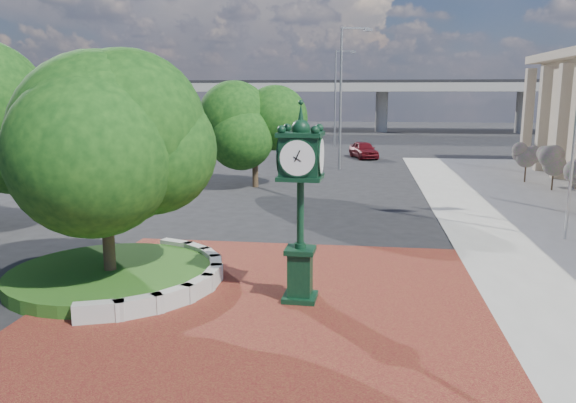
{
  "coord_description": "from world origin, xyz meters",
  "views": [
    {
      "loc": [
        2.6,
        -15.52,
        5.68
      ],
      "look_at": [
        0.28,
        1.5,
        2.36
      ],
      "focal_mm": 35.0,
      "sensor_mm": 36.0,
      "label": 1
    }
  ],
  "objects_px": {
    "street_lamp_far": "(338,91)",
    "parked_car": "(364,150)",
    "post_clock": "(300,196)",
    "street_lamp_near": "(344,87)"
  },
  "relations": [
    {
      "from": "post_clock",
      "to": "parked_car",
      "type": "relative_size",
      "value": 1.24
    },
    {
      "from": "post_clock",
      "to": "parked_car",
      "type": "distance_m",
      "value": 35.52
    },
    {
      "from": "street_lamp_far",
      "to": "post_clock",
      "type": "bearing_deg",
      "value": -88.37
    },
    {
      "from": "post_clock",
      "to": "street_lamp_far",
      "type": "distance_m",
      "value": 46.13
    },
    {
      "from": "post_clock",
      "to": "street_lamp_near",
      "type": "relative_size",
      "value": 0.52
    },
    {
      "from": "post_clock",
      "to": "street_lamp_near",
      "type": "xyz_separation_m",
      "value": [
        0.06,
        27.8,
        3.12
      ]
    },
    {
      "from": "street_lamp_far",
      "to": "parked_car",
      "type": "bearing_deg",
      "value": -74.62
    },
    {
      "from": "post_clock",
      "to": "street_lamp_far",
      "type": "height_order",
      "value": "street_lamp_far"
    },
    {
      "from": "street_lamp_near",
      "to": "street_lamp_far",
      "type": "height_order",
      "value": "street_lamp_near"
    },
    {
      "from": "post_clock",
      "to": "parked_car",
      "type": "bearing_deg",
      "value": 87.4
    }
  ]
}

